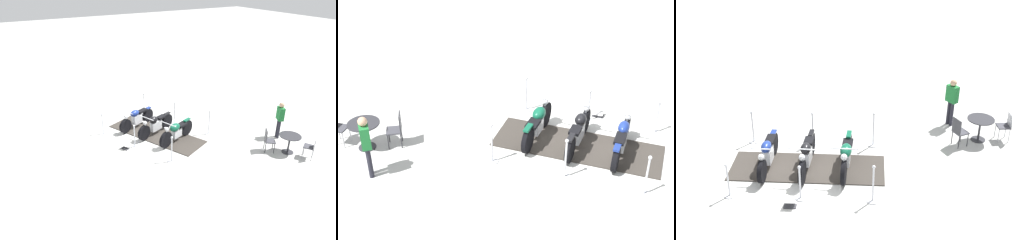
% 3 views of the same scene
% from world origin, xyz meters
% --- Properties ---
extents(ground_plane, '(80.00, 80.00, 0.00)m').
position_xyz_m(ground_plane, '(0.00, 0.00, 0.00)').
color(ground_plane, silver).
extents(display_platform, '(3.15, 4.69, 0.03)m').
position_xyz_m(display_platform, '(0.00, 0.00, 0.02)').
color(display_platform, '#38332D').
rests_on(display_platform, ground_plane).
extents(motorcycle_navy, '(2.05, 0.96, 0.96)m').
position_xyz_m(motorcycle_navy, '(0.47, -1.03, 0.49)').
color(motorcycle_navy, black).
rests_on(motorcycle_navy, display_platform).
extents(motorcycle_black, '(2.12, 1.02, 1.00)m').
position_xyz_m(motorcycle_black, '(0.03, 0.01, 0.49)').
color(motorcycle_black, black).
rests_on(motorcycle_black, display_platform).
extents(motorcycle_forest, '(2.06, 0.99, 1.03)m').
position_xyz_m(motorcycle_forest, '(-0.42, 1.05, 0.51)').
color(motorcycle_forest, black).
rests_on(motorcycle_forest, display_platform).
extents(stanchion_left_front, '(0.32, 0.32, 1.09)m').
position_xyz_m(stanchion_left_front, '(-0.55, -2.30, 0.36)').
color(stanchion_left_front, silver).
rests_on(stanchion_left_front, ground_plane).
extents(stanchion_right_front, '(0.31, 0.31, 1.01)m').
position_xyz_m(stanchion_right_front, '(2.05, -1.18, 0.34)').
color(stanchion_right_front, silver).
rests_on(stanchion_right_front, ground_plane).
extents(stanchion_left_mid, '(0.30, 0.30, 1.11)m').
position_xyz_m(stanchion_left_mid, '(-1.30, -0.56, 0.39)').
color(stanchion_left_mid, silver).
rests_on(stanchion_left_mid, ground_plane).
extents(stanchion_right_mid, '(0.30, 0.30, 1.02)m').
position_xyz_m(stanchion_right_mid, '(1.30, 0.56, 0.35)').
color(stanchion_right_mid, silver).
rests_on(stanchion_right_mid, ground_plane).
extents(stanchion_right_rear, '(0.34, 0.34, 1.11)m').
position_xyz_m(stanchion_right_rear, '(0.55, 2.30, 0.35)').
color(stanchion_right_rear, silver).
rests_on(stanchion_right_rear, ground_plane).
extents(stanchion_left_rear, '(0.33, 0.33, 1.15)m').
position_xyz_m(stanchion_left_rear, '(-2.05, 1.18, 0.38)').
color(stanchion_left_rear, silver).
rests_on(stanchion_left_rear, ground_plane).
extents(info_placard, '(0.35, 0.38, 0.21)m').
position_xyz_m(info_placard, '(1.72, 0.49, 0.07)').
color(info_placard, '#333338').
rests_on(info_placard, ground_plane).
extents(cafe_table, '(0.85, 0.85, 0.77)m').
position_xyz_m(cafe_table, '(-3.87, 4.06, 0.58)').
color(cafe_table, '#2D2D33').
rests_on(cafe_table, ground_plane).
extents(cafe_chair_near_table, '(0.54, 0.54, 0.90)m').
position_xyz_m(cafe_chair_near_table, '(-4.26, 4.79, 0.53)').
color(cafe_chair_near_table, '#B7B7BC').
rests_on(cafe_chair_near_table, ground_plane).
extents(cafe_chair_across_table, '(0.56, 0.56, 0.95)m').
position_xyz_m(cafe_chair_across_table, '(-3.22, 3.56, 0.54)').
color(cafe_chair_across_table, '#2D2D33').
rests_on(cafe_chair_across_table, ground_plane).
extents(bystander_person, '(0.38, 0.46, 1.65)m').
position_xyz_m(bystander_person, '(-4.48, 2.95, 0.99)').
color(bystander_person, '#23232D').
rests_on(bystander_person, ground_plane).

